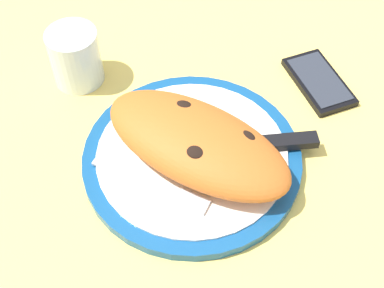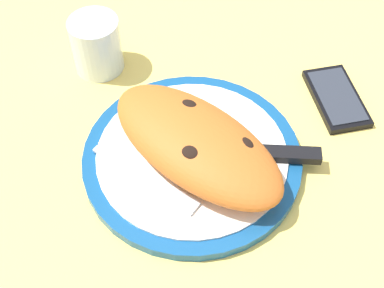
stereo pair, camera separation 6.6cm
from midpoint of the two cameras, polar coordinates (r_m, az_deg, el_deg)
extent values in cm
cube|color=#EACC60|center=(70.13, -2.69, -2.80)|extent=(150.00, 150.00, 3.00)
cylinder|color=navy|center=(68.30, -2.76, -1.73)|extent=(28.03, 28.03, 1.49)
cylinder|color=white|center=(67.58, -2.78, -1.29)|extent=(24.42, 24.42, 0.30)
ellipsoid|color=#C16023|center=(64.86, -2.56, -0.25)|extent=(25.41, 12.30, 5.47)
ellipsoid|color=black|center=(62.20, 3.15, -0.64)|extent=(2.08, 1.99, 0.57)
ellipsoid|color=black|center=(63.28, 2.86, 0.48)|extent=(2.87, 2.46, 0.88)
ellipsoid|color=black|center=(64.29, -1.17, 2.21)|extent=(2.36, 2.23, 0.75)
ellipsoid|color=black|center=(61.59, -2.60, -0.94)|extent=(2.61, 2.47, 0.85)
ellipsoid|color=black|center=(66.00, -3.83, 3.64)|extent=(3.12, 2.95, 0.95)
cube|color=silver|center=(65.83, -9.05, -3.80)|extent=(11.72, 2.25, 0.40)
cube|color=silver|center=(63.29, -2.96, -6.39)|extent=(4.23, 2.65, 0.40)
cube|color=silver|center=(67.37, -2.17, -0.99)|extent=(10.78, 8.98, 0.40)
cube|color=black|center=(68.20, 6.94, 0.01)|extent=(8.48, 7.28, 1.20)
cube|color=black|center=(78.75, 11.11, 6.40)|extent=(12.96, 11.82, 1.00)
cube|color=#2D333D|center=(78.34, 11.18, 6.69)|extent=(11.29, 10.25, 0.16)
cylinder|color=silver|center=(78.17, -14.78, 8.87)|extent=(7.14, 7.14, 8.33)
cylinder|color=silver|center=(79.12, -14.57, 8.13)|extent=(6.57, 6.57, 5.09)
camera|label=1|loc=(0.03, -92.87, -3.74)|focal=49.80mm
camera|label=2|loc=(0.03, 87.13, 3.74)|focal=49.80mm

